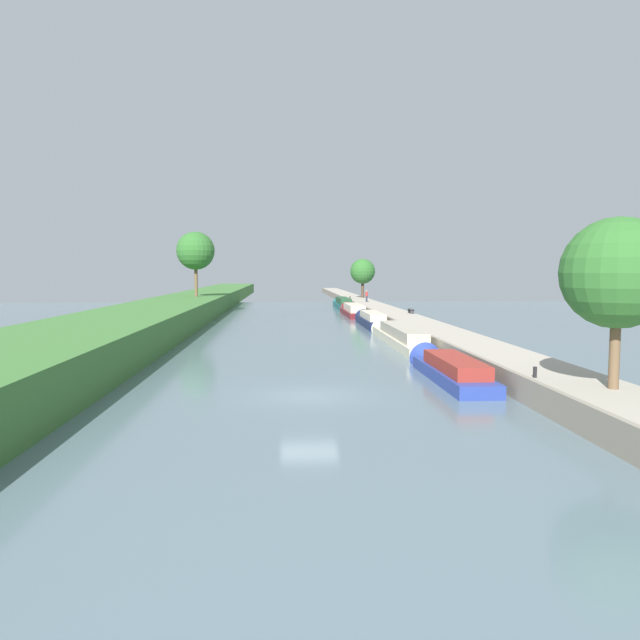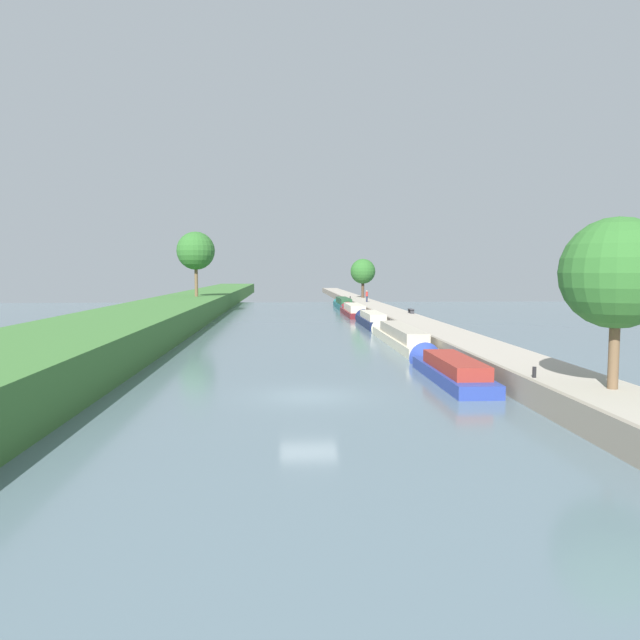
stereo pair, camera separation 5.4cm
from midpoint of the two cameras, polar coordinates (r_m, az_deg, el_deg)
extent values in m
plane|color=slate|center=(26.35, -1.03, -7.28)|extent=(160.00, 160.00, 0.00)
cube|color=#A89E8E|center=(28.74, 20.99, -5.50)|extent=(3.56, 260.00, 1.07)
cube|color=gray|center=(28.01, 17.42, -5.61)|extent=(0.25, 260.00, 1.12)
cube|color=#283D93|center=(30.57, 12.50, -5.14)|extent=(2.01, 9.13, 0.62)
cube|color=maroon|center=(30.04, 12.76, -4.11)|extent=(1.65, 6.39, 0.64)
cone|color=#283D93|center=(35.51, 10.22, -3.74)|extent=(1.91, 1.21, 1.91)
cube|color=beige|center=(44.93, 7.67, -1.92)|extent=(1.88, 15.39, 0.66)
cube|color=#B2A893|center=(44.10, 7.87, -1.11)|extent=(1.54, 10.77, 0.77)
cone|color=beige|center=(53.02, 5.96, -0.90)|extent=(1.78, 1.13, 1.78)
cube|color=#141E42|center=(59.79, 4.97, -0.22)|extent=(1.90, 10.72, 0.77)
cube|color=beige|center=(59.20, 5.05, 0.43)|extent=(1.56, 7.50, 0.66)
cone|color=#141E42|center=(65.64, 4.22, 0.22)|extent=(1.81, 1.14, 1.81)
cube|color=maroon|center=(73.72, 3.24, 0.66)|extent=(2.16, 11.83, 0.62)
cube|color=beige|center=(73.09, 3.30, 1.19)|extent=(1.77, 8.28, 0.82)
cone|color=maroon|center=(80.23, 2.71, 0.99)|extent=(2.05, 1.30, 2.05)
cube|color=#195B60|center=(87.20, 2.23, 1.34)|extent=(1.81, 13.15, 0.79)
cube|color=#234C2D|center=(86.50, 2.27, 1.85)|extent=(1.49, 9.21, 0.83)
cone|color=#195B60|center=(94.28, 1.81, 1.59)|extent=(1.72, 1.09, 1.72)
cylinder|color=brown|center=(24.84, 26.23, -2.27)|extent=(0.38, 0.38, 3.19)
sphere|color=#2D6628|center=(24.68, 26.46, 4.03)|extent=(4.13, 4.13, 4.13)
cylinder|color=#4C3828|center=(99.45, 4.11, 3.06)|extent=(0.48, 0.48, 3.23)
sphere|color=#2D6628|center=(99.41, 4.12, 4.64)|extent=(4.11, 4.11, 4.11)
cylinder|color=brown|center=(78.19, -11.67, 3.85)|extent=(0.43, 0.43, 4.49)
sphere|color=#2D6628|center=(78.22, -11.71, 6.47)|extent=(4.83, 4.83, 4.83)
cylinder|color=#282D42|center=(85.65, 4.49, 2.00)|extent=(0.26, 0.26, 0.82)
cylinder|color=#B22D28|center=(85.62, 4.49, 2.48)|extent=(0.34, 0.34, 0.62)
sphere|color=tan|center=(85.61, 4.49, 2.76)|extent=(0.22, 0.22, 0.22)
cylinder|color=black|center=(26.35, 19.76, -4.69)|extent=(0.16, 0.16, 0.45)
cylinder|color=black|center=(94.44, 2.91, 2.14)|extent=(0.16, 0.16, 0.45)
cube|color=#333338|center=(62.36, 8.79, 0.77)|extent=(0.40, 0.08, 0.41)
cube|color=#333338|center=(63.53, 8.56, 0.85)|extent=(0.40, 0.08, 0.41)
cube|color=#38383D|center=(62.93, 8.68, 1.02)|extent=(0.44, 1.50, 0.06)
camera|label=1|loc=(0.03, -89.97, 0.00)|focal=33.66mm
camera|label=2|loc=(0.03, 90.03, 0.00)|focal=33.66mm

